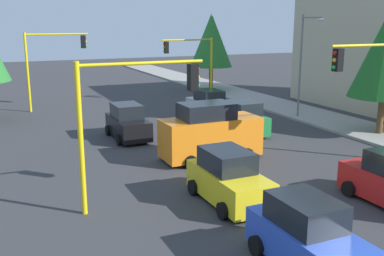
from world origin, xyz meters
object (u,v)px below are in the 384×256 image
(traffic_signal_near_right, at_px, (133,104))
(car_green, at_px, (242,119))
(traffic_signal_far_right, at_px, (52,56))
(traffic_signal_near_left, at_px, (377,79))
(car_yellow, at_px, (228,179))
(car_silver, at_px, (208,105))
(car_black, at_px, (128,123))
(delivery_van_orange, at_px, (210,133))
(street_lamp_curbside, at_px, (305,55))
(traffic_signal_far_left, at_px, (191,56))
(tree_roadside_far, at_px, (211,40))
(car_blue, at_px, (307,238))

(traffic_signal_near_right, relative_size, car_green, 1.39)
(traffic_signal_far_right, bearing_deg, traffic_signal_near_left, 29.71)
(traffic_signal_near_right, height_order, car_green, traffic_signal_near_right)
(traffic_signal_near_left, xyz_separation_m, car_yellow, (1.13, -8.13, -3.13))
(car_yellow, bearing_deg, car_silver, 156.45)
(traffic_signal_near_left, distance_m, car_black, 13.32)
(traffic_signal_far_right, height_order, delivery_van_orange, traffic_signal_far_right)
(traffic_signal_far_right, bearing_deg, street_lamp_curbside, 55.14)
(traffic_signal_far_right, bearing_deg, delivery_van_orange, 17.64)
(traffic_signal_near_left, relative_size, street_lamp_curbside, 0.81)
(car_black, height_order, car_yellow, same)
(delivery_van_orange, distance_m, car_black, 6.02)
(traffic_signal_far_left, relative_size, car_green, 1.37)
(tree_roadside_far, relative_size, car_blue, 1.94)
(traffic_signal_far_right, xyz_separation_m, tree_roadside_far, (-4.00, 15.21, 0.72))
(traffic_signal_near_right, relative_size, traffic_signal_far_left, 1.02)
(street_lamp_curbside, relative_size, car_blue, 1.86)
(traffic_signal_far_right, xyz_separation_m, delivery_van_orange, (16.00, 5.09, -2.80))
(traffic_signal_near_right, distance_m, traffic_signal_far_left, 22.95)
(traffic_signal_near_right, xyz_separation_m, street_lamp_curbside, (-9.61, 14.84, 0.58))
(traffic_signal_far_left, distance_m, car_silver, 8.10)
(traffic_signal_near_right, xyz_separation_m, car_black, (-9.46, 2.50, -2.87))
(tree_roadside_far, xyz_separation_m, car_black, (14.54, -12.64, -3.91))
(traffic_signal_far_right, height_order, traffic_signal_far_left, traffic_signal_far_right)
(car_blue, bearing_deg, car_black, -178.55)
(car_blue, relative_size, car_yellow, 0.96)
(car_blue, bearing_deg, street_lamp_curbside, 142.70)
(car_blue, relative_size, car_silver, 0.98)
(traffic_signal_far_left, distance_m, car_black, 13.99)
(traffic_signal_near_right, height_order, car_yellow, traffic_signal_near_right)
(car_green, bearing_deg, car_yellow, -33.20)
(traffic_signal_far_left, bearing_deg, car_green, -10.43)
(traffic_signal_far_right, distance_m, car_green, 15.60)
(traffic_signal_near_left, height_order, tree_roadside_far, tree_roadside_far)
(tree_roadside_far, relative_size, delivery_van_orange, 1.53)
(traffic_signal_far_right, bearing_deg, traffic_signal_near_right, 0.22)
(traffic_signal_far_left, height_order, delivery_van_orange, traffic_signal_far_left)
(traffic_signal_far_left, height_order, street_lamp_curbside, street_lamp_curbside)
(traffic_signal_far_left, bearing_deg, traffic_signal_near_right, -29.37)
(tree_roadside_far, bearing_deg, car_black, -40.99)
(traffic_signal_far_left, relative_size, car_black, 1.34)
(car_blue, bearing_deg, traffic_signal_near_right, -154.51)
(tree_roadside_far, xyz_separation_m, car_yellow, (25.13, -11.93, -3.91))
(traffic_signal_far_right, bearing_deg, car_green, 36.47)
(street_lamp_curbside, height_order, delivery_van_orange, street_lamp_curbside)
(street_lamp_curbside, relative_size, car_yellow, 1.79)
(traffic_signal_near_left, bearing_deg, car_black, -136.96)
(traffic_signal_far_left, xyz_separation_m, car_blue, (26.07, -8.36, -2.81))
(traffic_signal_far_left, height_order, car_black, traffic_signal_far_left)
(traffic_signal_near_left, relative_size, traffic_signal_near_right, 1.07)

